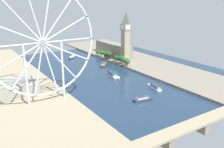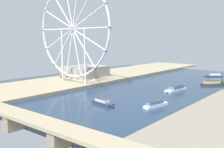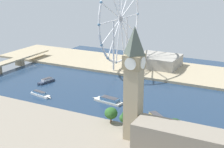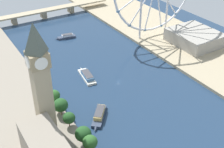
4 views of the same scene
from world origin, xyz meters
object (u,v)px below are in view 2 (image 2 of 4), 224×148
Objects in this scene: river_bridge at (14,116)px; tour_boat_0 at (103,102)px; tour_boat_1 at (176,89)px; tour_boat_2 at (214,76)px; tour_boat_4 at (156,104)px; ferris_wheel at (73,29)px; tour_boat_3 at (212,83)px; riverside_hall at (85,71)px.

tour_boat_0 is at bearing -90.84° from river_bridge.
river_bridge is 5.61× the size of tour_boat_1.
tour_boat_1 is (-21.42, -95.42, 0.27)m from tour_boat_0.
tour_boat_2 is (3.20, -138.53, -0.62)m from tour_boat_1.
tour_boat_4 reaches higher than tour_boat_2.
tour_boat_1 reaches higher than tour_boat_0.
tour_boat_3 is (-134.76, -101.59, -64.79)m from ferris_wheel.
tour_boat_2 is at bearing -170.86° from tour_boat_1.
tour_boat_0 is (-1.19, -80.70, -6.80)m from river_bridge.
riverside_hall is 0.28× the size of river_bridge.
riverside_hall is at bearing 150.73° from tour_boat_0.
tour_boat_1 reaches higher than tour_boat_2.
tour_boat_0 is at bearing 140.65° from riverside_hall.
river_bridge reaches higher than tour_boat_4.
tour_boat_2 is 0.87× the size of tour_boat_3.
tour_boat_1 is at bearing -159.65° from ferris_wheel.
ferris_wheel is 0.62× the size of river_bridge.
river_bridge is 238.91m from tour_boat_3.
riverside_hall is at bearing 4.13° from tour_boat_2.
ferris_wheel is 2.25× the size of riverside_hall.
tour_boat_0 is at bearing -154.29° from tour_boat_3.
tour_boat_2 is at bearing -93.53° from river_bridge.
river_bridge is 177.69m from tour_boat_1.
tour_boat_1 is 62.13m from tour_boat_3.
river_bridge reaches higher than tour_boat_2.
ferris_wheel is at bearing 160.67° from tour_boat_0.
ferris_wheel reaches higher than tour_boat_4.
tour_boat_2 is (-19.41, -314.65, -7.15)m from river_bridge.
riverside_hall is at bearing -60.10° from ferris_wheel.
ferris_wheel is 138.83m from tour_boat_1.
tour_boat_0 is (-93.60, 52.75, -65.25)m from ferris_wheel.
tour_boat_1 is 1.19× the size of tour_boat_4.
ferris_wheel reaches higher than tour_boat_1.
tour_boat_0 is 0.74× the size of tour_boat_1.
tour_boat_4 is at bearing 154.36° from riverside_hall.
river_bridge is (-118.53, 178.86, -1.53)m from riverside_hall.
riverside_hall is 1.84× the size of tour_boat_4.
tour_boat_2 is (-18.22, -233.95, -0.35)m from tour_boat_0.
river_bridge reaches higher than tour_boat_0.
ferris_wheel reaches higher than tour_boat_3.
tour_boat_1 is at bearing 22.88° from tour_boat_4.
tour_boat_1 is (-141.15, 2.74, -8.06)m from riverside_hall.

